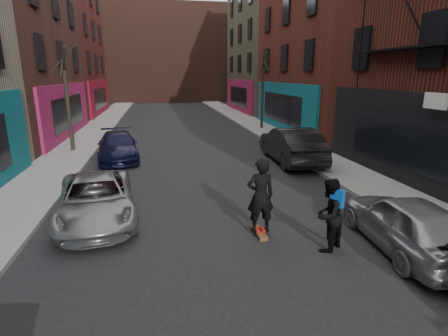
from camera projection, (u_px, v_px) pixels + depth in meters
name	position (u px, v px, depth m)	size (l,w,h in m)	color
sidewalk_left	(104.00, 122.00, 30.28)	(2.50, 84.00, 0.13)	gray
sidewalk_right	(243.00, 119.00, 32.53)	(2.50, 84.00, 0.13)	gray
building_far	(165.00, 55.00, 54.26)	(40.00, 10.00, 14.00)	#47281E
tree_left_far	(66.00, 89.00, 18.04)	(2.00, 2.00, 6.50)	black
tree_right_far	(263.00, 82.00, 25.93)	(2.00, 2.00, 6.80)	black
parked_left_far	(96.00, 199.00, 10.08)	(2.11, 4.57, 1.27)	gray
parked_left_end	(118.00, 146.00, 17.26)	(1.85, 4.56, 1.32)	black
parked_right_far	(407.00, 223.00, 8.31)	(1.63, 4.04, 1.38)	gray
parked_right_end	(291.00, 145.00, 16.66)	(1.79, 5.12, 1.69)	black
skateboard	(259.00, 233.00, 9.25)	(0.22, 0.80, 0.10)	brown
skateboarder	(260.00, 196.00, 8.98)	(0.72, 0.47, 1.98)	black
pedestrian	(329.00, 215.00, 8.25)	(1.10, 1.06, 1.78)	black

